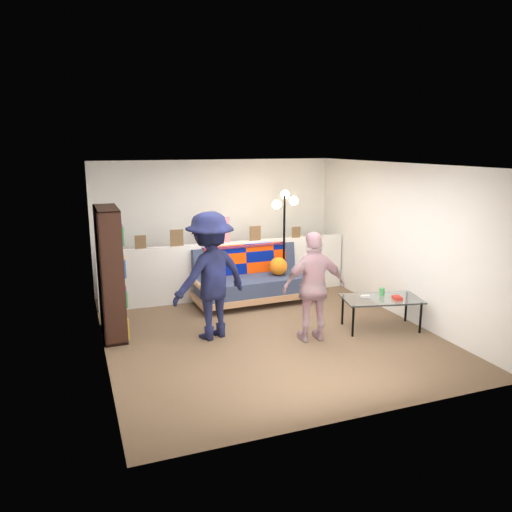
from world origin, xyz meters
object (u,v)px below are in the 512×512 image
Objects in this scene: bookshelf at (110,277)px; person_right at (314,287)px; floor_lamp at (285,223)px; futon_sofa at (251,280)px; coffee_table at (382,300)px; person_left at (210,276)px.

bookshelf is 1.20× the size of person_right.
floor_lamp is at bearing -95.69° from person_right.
bookshelf is (-2.38, -0.74, 0.46)m from futon_sofa.
futon_sofa reaches higher than coffee_table.
person_left is (-1.68, -1.29, -0.46)m from floor_lamp.
bookshelf is 3.92m from coffee_table.
person_right is at bearing -101.54° from floor_lamp.
person_right reaches higher than coffee_table.
coffee_table is at bearing 146.65° from person_left.
futon_sofa is 1.96m from person_right.
bookshelf reaches higher than person_left.
floor_lamp is at bearing -1.58° from futon_sofa.
person_right is (2.59, -1.17, -0.09)m from bookshelf.
futon_sofa is 1.13× the size of person_left.
floor_lamp is 1.24× the size of person_right.
person_left is (1.29, -0.56, 0.04)m from bookshelf.
person_right is (1.30, -0.61, -0.13)m from person_left.
floor_lamp is at bearing -162.63° from person_left.
futon_sofa is 2.32m from coffee_table.
bookshelf is at bearing -43.64° from person_left.
bookshelf reaches higher than futon_sofa.
coffee_table is (1.35, -1.88, 0.04)m from futon_sofa.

